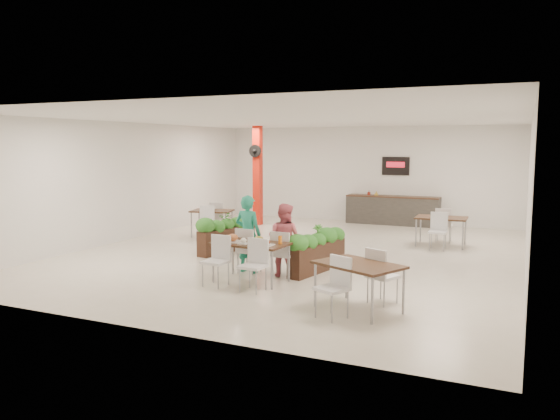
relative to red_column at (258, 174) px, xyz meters
The scene contains 12 objects.
ground 5.11m from the red_column, 51.64° to the right, with size 12.00×12.00×0.00m, color beige.
room_shell 4.85m from the red_column, 51.64° to the right, with size 10.10×12.10×3.22m.
red_column is the anchor object (origin of this frame).
service_counter 4.56m from the red_column, 25.00° to the left, with size 3.00×0.64×2.20m.
main_table 7.54m from the red_column, 64.44° to the right, with size 1.45×1.70×0.92m.
diner_man 6.77m from the red_column, 65.04° to the right, with size 0.58×0.38×1.58m, color #249F7D.
diner_woman 7.15m from the red_column, 59.17° to the right, with size 0.71×0.55×1.45m, color #DC6171.
planter_left 4.73m from the red_column, 72.76° to the right, with size 0.71×1.85×0.98m.
planter_right 6.92m from the red_column, 53.05° to the right, with size 0.69×1.85×0.98m.
side_table_a 2.78m from the red_column, 93.62° to the right, with size 1.26×1.67×0.92m.
side_table_b 6.25m from the red_column, 13.47° to the right, with size 1.28×1.63×0.92m.
side_table_c 9.57m from the red_column, 53.83° to the right, with size 1.54×1.65×0.92m.
Camera 1 is at (4.93, -12.00, 2.58)m, focal length 35.00 mm.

